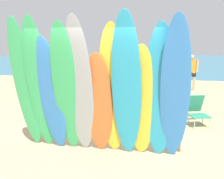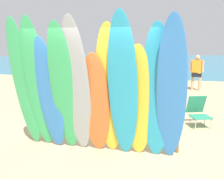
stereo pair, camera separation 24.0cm
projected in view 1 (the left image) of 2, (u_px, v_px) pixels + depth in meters
ground at (145, 74)px, 19.00m from camera, size 60.00×60.00×0.00m
ocean_water at (153, 60)px, 35.41m from camera, size 60.00×40.00×0.02m
surfboard_rack at (102, 122)px, 5.41m from camera, size 3.42×0.07×0.66m
surfboard_green_0 at (25, 86)px, 5.09m from camera, size 0.57×0.73×2.75m
surfboard_green_1 at (40, 87)px, 4.96m from camera, size 0.56×0.81×2.75m
surfboard_blue_2 at (51, 96)px, 4.96m from camera, size 0.61×0.68×2.39m
surfboard_green_3 at (66, 91)px, 4.80m from camera, size 0.58×0.86×2.64m
surfboard_grey_4 at (79, 89)px, 4.75m from camera, size 0.57×0.82×2.75m
surfboard_orange_5 at (98, 104)px, 4.88m from camera, size 0.59×0.54×2.09m
surfboard_yellow_6 at (113, 92)px, 4.78m from camera, size 0.58×0.61×2.62m
surfboard_teal_7 at (126, 89)px, 4.58m from camera, size 0.57×0.75×2.80m
surfboard_yellow_8 at (141, 102)px, 4.73m from camera, size 0.56×0.51×2.24m
surfboard_teal_9 at (160, 94)px, 4.59m from camera, size 0.59×0.57×2.61m
surfboard_blue_10 at (175, 92)px, 4.44m from camera, size 0.57×0.78×2.73m
beachgoer_midbeach at (191, 70)px, 12.11m from camera, size 0.63×0.35×1.73m
beachgoer_strolling at (154, 75)px, 10.78m from camera, size 0.40×0.57×1.55m
beachgoer_photographing at (88, 84)px, 8.34m from camera, size 0.46×0.44×1.58m
beachgoer_near_rack at (140, 73)px, 11.61m from camera, size 0.41×0.54×1.58m
beach_chair_red at (196, 109)px, 6.86m from camera, size 0.69×0.79×0.83m
distant_boat at (71, 66)px, 24.41m from camera, size 3.08×0.68×0.24m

